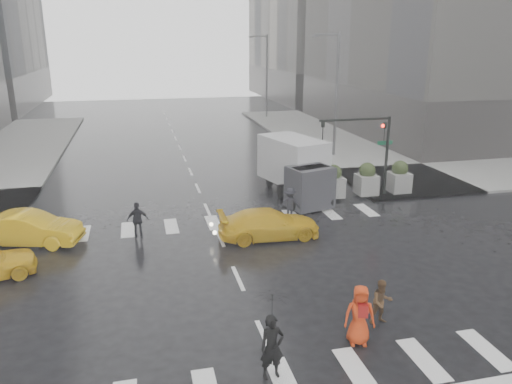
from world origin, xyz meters
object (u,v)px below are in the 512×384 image
object	(u,v)px
box_truck	(297,167)
pedestrian_brown	(382,302)
taxi_mid	(29,229)
pedestrian_orange	(360,315)
traffic_signal_pole	(371,141)

from	to	relation	value
box_truck	pedestrian_brown	bearing A→B (deg)	-112.21
pedestrian_brown	taxi_mid	bearing A→B (deg)	141.74
pedestrian_orange	taxi_mid	size ratio (longest dim) A/B	0.42
pedestrian_brown	taxi_mid	size ratio (longest dim) A/B	0.34
taxi_mid	traffic_signal_pole	bearing A→B (deg)	-65.89
pedestrian_orange	traffic_signal_pole	bearing A→B (deg)	78.21
traffic_signal_pole	pedestrian_brown	distance (m)	13.36
pedestrian_brown	taxi_mid	distance (m)	14.93
pedestrian_orange	pedestrian_brown	bearing A→B (deg)	51.05
traffic_signal_pole	pedestrian_orange	xyz separation A→B (m)	(-6.42, -12.83, -2.30)
pedestrian_brown	pedestrian_orange	world-z (taller)	pedestrian_orange
traffic_signal_pole	pedestrian_orange	bearing A→B (deg)	-116.58
pedestrian_brown	box_truck	size ratio (longest dim) A/B	0.24
pedestrian_orange	taxi_mid	bearing A→B (deg)	151.43
box_truck	pedestrian_orange	bearing A→B (deg)	-116.35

